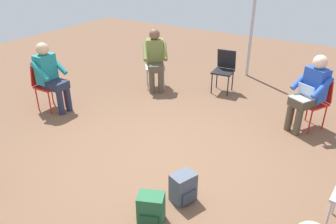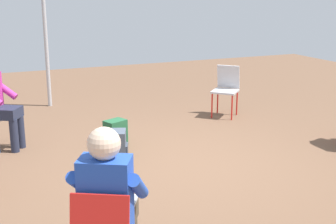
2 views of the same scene
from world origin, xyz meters
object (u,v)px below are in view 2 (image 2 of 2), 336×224
chair_northwest (226,87)px  backpack_near_laptop_user (118,146)px  person_with_laptop (109,200)px  backpack_by_empty_chair (115,134)px

chair_northwest → backpack_near_laptop_user: (1.26, -2.31, -0.34)m
person_with_laptop → backpack_by_empty_chair: size_ratio=3.44×
person_with_laptop → backpack_by_empty_chair: (-3.04, 0.97, -0.53)m
person_with_laptop → backpack_by_empty_chair: bearing=101.7°
backpack_by_empty_chair → chair_northwest: bearing=109.4°
person_with_laptop → backpack_near_laptop_user: size_ratio=3.44×
chair_northwest → person_with_laptop: person_with_laptop is taller
backpack_near_laptop_user → person_with_laptop: bearing=-18.4°
person_with_laptop → backpack_near_laptop_user: (-2.55, 0.85, -0.53)m
chair_northwest → person_with_laptop: (3.81, -3.16, 0.20)m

